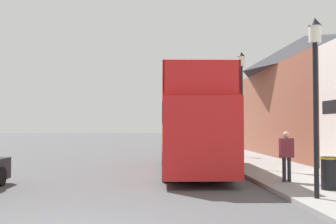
{
  "coord_description": "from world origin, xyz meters",
  "views": [
    {
      "loc": [
        1.55,
        -6.98,
        2.05
      ],
      "look_at": [
        2.48,
        9.88,
        2.61
      ],
      "focal_mm": 42.0,
      "sensor_mm": 36.0,
      "label": 1
    }
  ],
  "objects_px": {
    "lamp_post_third": "(216,103)",
    "lamp_post_second": "(241,88)",
    "pedestrian_third": "(286,151)",
    "parked_car_ahead_of_bus": "(190,148)",
    "lamp_post_nearest": "(315,73)",
    "tour_bus": "(191,128)",
    "litter_bin": "(329,172)"
  },
  "relations": [
    {
      "from": "litter_bin",
      "to": "lamp_post_third",
      "type": "bearing_deg",
      "value": 93.98
    },
    {
      "from": "lamp_post_nearest",
      "to": "lamp_post_second",
      "type": "distance_m",
      "value": 7.4
    },
    {
      "from": "parked_car_ahead_of_bus",
      "to": "litter_bin",
      "type": "bearing_deg",
      "value": -80.4
    },
    {
      "from": "lamp_post_nearest",
      "to": "lamp_post_second",
      "type": "height_order",
      "value": "lamp_post_second"
    },
    {
      "from": "lamp_post_second",
      "to": "lamp_post_third",
      "type": "relative_size",
      "value": 1.09
    },
    {
      "from": "tour_bus",
      "to": "pedestrian_third",
      "type": "bearing_deg",
      "value": -54.97
    },
    {
      "from": "parked_car_ahead_of_bus",
      "to": "pedestrian_third",
      "type": "xyz_separation_m",
      "value": [
        1.99,
        -11.28,
        0.53
      ]
    },
    {
      "from": "lamp_post_nearest",
      "to": "lamp_post_second",
      "type": "xyz_separation_m",
      "value": [
        -0.16,
        7.39,
        0.29
      ]
    },
    {
      "from": "lamp_post_second",
      "to": "litter_bin",
      "type": "height_order",
      "value": "lamp_post_second"
    },
    {
      "from": "tour_bus",
      "to": "lamp_post_nearest",
      "type": "distance_m",
      "value": 7.77
    },
    {
      "from": "lamp_post_nearest",
      "to": "parked_car_ahead_of_bus",
      "type": "bearing_deg",
      "value": 96.89
    },
    {
      "from": "lamp_post_second",
      "to": "lamp_post_third",
      "type": "height_order",
      "value": "lamp_post_second"
    },
    {
      "from": "lamp_post_second",
      "to": "litter_bin",
      "type": "xyz_separation_m",
      "value": [
        1.11,
        -6.09,
        -3.05
      ]
    },
    {
      "from": "lamp_post_nearest",
      "to": "lamp_post_second",
      "type": "bearing_deg",
      "value": 91.26
    },
    {
      "from": "pedestrian_third",
      "to": "lamp_post_second",
      "type": "bearing_deg",
      "value": 95.55
    },
    {
      "from": "pedestrian_third",
      "to": "lamp_post_nearest",
      "type": "height_order",
      "value": "lamp_post_nearest"
    },
    {
      "from": "parked_car_ahead_of_bus",
      "to": "pedestrian_third",
      "type": "distance_m",
      "value": 11.46
    },
    {
      "from": "pedestrian_third",
      "to": "litter_bin",
      "type": "bearing_deg",
      "value": -67.49
    },
    {
      "from": "tour_bus",
      "to": "lamp_post_nearest",
      "type": "xyz_separation_m",
      "value": [
        2.48,
        -7.21,
        1.5
      ]
    },
    {
      "from": "tour_bus",
      "to": "pedestrian_third",
      "type": "xyz_separation_m",
      "value": [
        2.75,
        -4.27,
        -0.75
      ]
    },
    {
      "from": "tour_bus",
      "to": "lamp_post_third",
      "type": "bearing_deg",
      "value": 74.04
    },
    {
      "from": "parked_car_ahead_of_bus",
      "to": "litter_bin",
      "type": "xyz_separation_m",
      "value": [
        2.66,
        -12.91,
        0.02
      ]
    },
    {
      "from": "lamp_post_third",
      "to": "litter_bin",
      "type": "bearing_deg",
      "value": -86.02
    },
    {
      "from": "parked_car_ahead_of_bus",
      "to": "lamp_post_nearest",
      "type": "relative_size",
      "value": 0.87
    },
    {
      "from": "lamp_post_third",
      "to": "parked_car_ahead_of_bus",
      "type": "bearing_deg",
      "value": -161.77
    },
    {
      "from": "pedestrian_third",
      "to": "lamp_post_nearest",
      "type": "relative_size",
      "value": 0.36
    },
    {
      "from": "pedestrian_third",
      "to": "lamp_post_second",
      "type": "relative_size",
      "value": 0.32
    },
    {
      "from": "lamp_post_third",
      "to": "lamp_post_second",
      "type": "bearing_deg",
      "value": -91.33
    },
    {
      "from": "parked_car_ahead_of_bus",
      "to": "litter_bin",
      "type": "relative_size",
      "value": 4.27
    },
    {
      "from": "pedestrian_third",
      "to": "litter_bin",
      "type": "relative_size",
      "value": 1.75
    },
    {
      "from": "tour_bus",
      "to": "lamp_post_second",
      "type": "height_order",
      "value": "lamp_post_second"
    },
    {
      "from": "pedestrian_third",
      "to": "litter_bin",
      "type": "height_order",
      "value": "pedestrian_third"
    }
  ]
}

